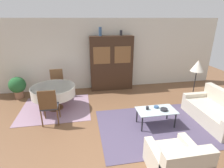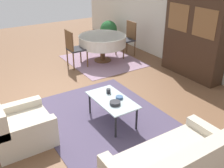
% 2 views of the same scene
% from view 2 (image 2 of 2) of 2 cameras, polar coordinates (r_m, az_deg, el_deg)
% --- Properties ---
extents(ground_plane, '(14.00, 14.00, 0.00)m').
position_cam_2_polar(ground_plane, '(5.57, -12.18, -3.74)').
color(ground_plane, brown).
extents(wall_back, '(10.00, 0.06, 2.70)m').
position_cam_2_polar(wall_back, '(7.07, 15.98, 13.95)').
color(wall_back, beige).
rests_on(wall_back, ground_plane).
extents(area_rug, '(2.83, 2.17, 0.01)m').
position_cam_2_polar(area_rug, '(4.85, -1.40, -7.83)').
color(area_rug, '#4C425B').
rests_on(area_rug, ground_plane).
extents(dining_rug, '(2.11, 1.82, 0.01)m').
position_cam_2_polar(dining_rug, '(7.59, -2.05, 5.09)').
color(dining_rug, gray).
rests_on(dining_rug, ground_plane).
extents(armchair, '(0.87, 0.89, 0.79)m').
position_cam_2_polar(armchair, '(4.43, -19.76, -8.82)').
color(armchair, beige).
rests_on(armchair, ground_plane).
extents(coffee_table, '(1.01, 0.55, 0.44)m').
position_cam_2_polar(coffee_table, '(4.62, -0.00, -3.82)').
color(coffee_table, black).
rests_on(coffee_table, area_rug).
extents(display_cabinet, '(1.63, 0.41, 2.09)m').
position_cam_2_polar(display_cabinet, '(6.62, 17.55, 10.24)').
color(display_cabinet, '#382316').
rests_on(display_cabinet, ground_plane).
extents(dining_table, '(1.32, 1.32, 0.74)m').
position_cam_2_polar(dining_table, '(7.41, -2.12, 9.40)').
color(dining_table, brown).
rests_on(dining_table, dining_rug).
extents(dining_chair_near, '(0.44, 0.44, 1.00)m').
position_cam_2_polar(dining_chair_near, '(7.03, -8.38, 8.06)').
color(dining_chair_near, brown).
rests_on(dining_chair_near, dining_rug).
extents(dining_chair_far, '(0.44, 0.44, 1.00)m').
position_cam_2_polar(dining_chair_far, '(7.88, 3.50, 10.24)').
color(dining_chair_far, brown).
rests_on(dining_chair_far, dining_rug).
extents(cup, '(0.08, 0.08, 0.09)m').
position_cam_2_polar(cup, '(4.78, -0.77, -1.56)').
color(cup, '#232328').
rests_on(cup, coffee_table).
extents(bowl, '(0.18, 0.18, 0.05)m').
position_cam_2_polar(bowl, '(4.43, 0.67, -4.16)').
color(bowl, '#232328').
rests_on(bowl, coffee_table).
extents(bowl_small, '(0.13, 0.13, 0.04)m').
position_cam_2_polar(bowl_small, '(4.61, 1.60, -2.94)').
color(bowl_small, '#33517A').
rests_on(bowl_small, coffee_table).
extents(potted_plant, '(0.57, 0.57, 0.78)m').
position_cam_2_polar(potted_plant, '(9.11, -0.74, 11.62)').
color(potted_plant, '#93664C').
rests_on(potted_plant, ground_plane).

